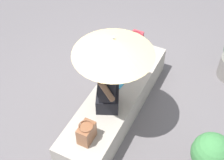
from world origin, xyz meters
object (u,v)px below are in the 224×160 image
planter_near (210,158)px  handbag_black (134,45)px  parasol (113,46)px  magazine (118,80)px  person_seated (108,84)px  tote_bag_canvas (86,133)px

planter_near → handbag_black: bearing=49.9°
parasol → magazine: bearing=16.2°
magazine → planter_near: bearing=-109.0°
person_seated → magazine: 0.61m
planter_near → parasol: bearing=80.0°
handbag_black → tote_bag_canvas: 1.67m
parasol → handbag_black: size_ratio=3.14×
person_seated → tote_bag_canvas: size_ratio=3.40×
parasol → planter_near: parasol is taller
magazine → parasol: bearing=-159.2°
person_seated → planter_near: (-0.17, -1.39, -0.41)m
planter_near → magazine: bearing=66.4°
magazine → planter_near: planter_near is taller
parasol → handbag_black: bearing=8.7°
handbag_black → parasol: bearing=-171.3°
person_seated → handbag_black: person_seated is taller
parasol → planter_near: bearing=-100.0°
tote_bag_canvas → magazine: 1.06m
person_seated → handbag_black: bearing=5.8°
planter_near → person_seated: bearing=82.9°
person_seated → magazine: bearing=8.6°
person_seated → parasol: (0.06, -0.05, 0.56)m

